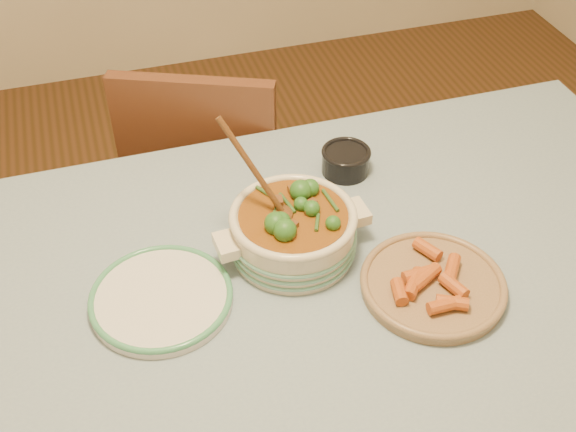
% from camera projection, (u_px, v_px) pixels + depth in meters
% --- Properties ---
extents(dining_table, '(1.68, 1.08, 0.76)m').
position_uv_depth(dining_table, '(326.00, 326.00, 1.41)').
color(dining_table, brown).
rests_on(dining_table, floor).
extents(stew_casserole, '(0.31, 0.25, 0.29)m').
position_uv_depth(stew_casserole, '(293.00, 228.00, 1.39)').
color(stew_casserole, beige).
rests_on(stew_casserole, dining_table).
extents(white_plate, '(0.35, 0.35, 0.02)m').
position_uv_depth(white_plate, '(161.00, 298.00, 1.32)').
color(white_plate, silver).
rests_on(white_plate, dining_table).
extents(condiment_bowl, '(0.11, 0.11, 0.06)m').
position_uv_depth(condiment_bowl, '(346.00, 160.00, 1.60)').
color(condiment_bowl, black).
rests_on(condiment_bowl, dining_table).
extents(fried_plate, '(0.29, 0.29, 0.05)m').
position_uv_depth(fried_plate, '(433.00, 283.00, 1.34)').
color(fried_plate, '#997455').
rests_on(fried_plate, dining_table).
extents(chair_far, '(0.54, 0.54, 0.87)m').
position_uv_depth(chair_far, '(209.00, 177.00, 2.02)').
color(chair_far, brown).
rests_on(chair_far, floor).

